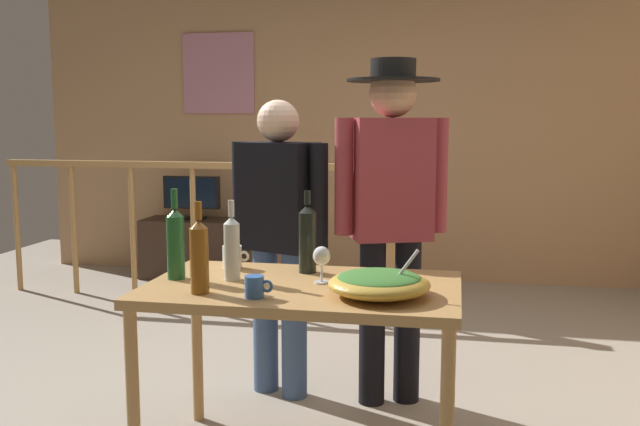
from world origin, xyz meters
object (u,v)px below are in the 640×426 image
at_px(flat_screen_tv, 192,194).
at_px(mug_white, 233,257).
at_px(wine_bottle_clear, 232,247).
at_px(salad_bowl, 379,283).
at_px(wine_bottle_dark, 307,238).
at_px(framed_picture, 219,73).
at_px(stair_railing, 253,213).
at_px(wine_glass, 322,258).
at_px(wine_bottle_amber, 199,255).
at_px(wine_bottle_green, 176,242).
at_px(serving_table, 303,304).
at_px(person_standing_right, 391,201).
at_px(tv_console, 194,248).
at_px(mug_blue, 255,287).
at_px(person_standing_left, 279,226).

xyz_separation_m(flat_screen_tv, mug_white, (1.33, -2.89, 0.05)).
distance_m(flat_screen_tv, wine_bottle_clear, 3.42).
bearing_deg(salad_bowl, wine_bottle_clear, 166.65).
bearing_deg(wine_bottle_dark, framed_picture, 115.11).
bearing_deg(stair_railing, wine_glass, -67.24).
distance_m(wine_bottle_amber, mug_white, 0.46).
bearing_deg(wine_bottle_green, salad_bowl, -8.25).
height_order(serving_table, wine_glass, wine_glass).
bearing_deg(wine_glass, flat_screen_tv, 119.80).
distance_m(wine_glass, person_standing_right, 0.73).
xyz_separation_m(wine_bottle_dark, person_standing_right, (0.31, 0.51, 0.10)).
bearing_deg(tv_console, flat_screen_tv, -90.00).
bearing_deg(person_standing_right, mug_blue, 46.17).
relative_size(stair_railing, mug_white, 26.28).
distance_m(tv_console, wine_glass, 3.64).
height_order(wine_bottle_dark, mug_white, wine_bottle_dark).
xyz_separation_m(stair_railing, flat_screen_tv, (-0.76, 0.69, 0.06)).
distance_m(stair_railing, mug_blue, 2.80).
bearing_deg(wine_bottle_green, serving_table, 0.36).
xyz_separation_m(tv_console, wine_bottle_amber, (1.35, -3.38, 0.64)).
bearing_deg(mug_blue, wine_bottle_green, 150.24).
bearing_deg(person_standing_right, mug_white, 15.77).
relative_size(serving_table, person_standing_right, 0.73).
xyz_separation_m(flat_screen_tv, wine_bottle_clear, (1.40, -3.11, 0.14)).
height_order(wine_bottle_clear, person_standing_left, person_standing_left).
bearing_deg(person_standing_left, tv_console, -39.17).
bearing_deg(wine_bottle_dark, tv_console, 119.63).
bearing_deg(stair_railing, salad_bowl, -63.90).
bearing_deg(tv_console, salad_bowl, -58.42).
relative_size(framed_picture, serving_table, 0.57).
xyz_separation_m(tv_console, mug_blue, (1.58, -3.40, 0.54)).
distance_m(mug_white, person_standing_right, 0.84).
height_order(flat_screen_tv, serving_table, flat_screen_tv).
xyz_separation_m(serving_table, wine_bottle_amber, (-0.35, -0.21, 0.23)).
bearing_deg(tv_console, mug_blue, -65.13).
bearing_deg(mug_white, serving_table, -33.02).
height_order(framed_picture, wine_glass, framed_picture).
relative_size(framed_picture, wine_bottle_green, 1.91).
xyz_separation_m(flat_screen_tv, wine_bottle_green, (1.17, -3.14, 0.16)).
relative_size(wine_bottle_green, wine_bottle_dark, 1.05).
bearing_deg(mug_white, wine_bottle_green, -123.68).
bearing_deg(salad_bowl, tv_console, 121.58).
relative_size(framed_picture, wine_glass, 4.76).
relative_size(serving_table, wine_glass, 8.30).
height_order(wine_bottle_green, wine_bottle_amber, wine_bottle_green).
height_order(wine_bottle_dark, wine_bottle_amber, wine_bottle_dark).
bearing_deg(framed_picture, mug_blue, -68.99).
xyz_separation_m(stair_railing, wine_bottle_dark, (0.91, -2.23, 0.21)).
bearing_deg(wine_bottle_amber, mug_white, 92.54).
bearing_deg(wine_bottle_amber, stair_railing, 102.50).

